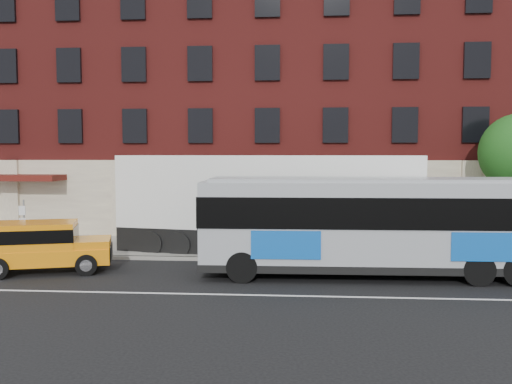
# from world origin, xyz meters

# --- Properties ---
(ground) EXTENTS (120.00, 120.00, 0.00)m
(ground) POSITION_xyz_m (0.00, 0.00, 0.00)
(ground) COLOR black
(ground) RESTS_ON ground
(sidewalk) EXTENTS (60.00, 6.00, 0.15)m
(sidewalk) POSITION_xyz_m (0.00, 9.00, 0.07)
(sidewalk) COLOR gray
(sidewalk) RESTS_ON ground
(kerb) EXTENTS (60.00, 0.25, 0.15)m
(kerb) POSITION_xyz_m (0.00, 6.00, 0.07)
(kerb) COLOR gray
(kerb) RESTS_ON ground
(lane_line) EXTENTS (60.00, 0.12, 0.01)m
(lane_line) POSITION_xyz_m (0.00, 0.50, 0.01)
(lane_line) COLOR silver
(lane_line) RESTS_ON ground
(building) EXTENTS (30.00, 12.10, 15.00)m
(building) POSITION_xyz_m (-0.01, 16.92, 7.58)
(building) COLOR maroon
(building) RESTS_ON sidewalk
(sign_pole) EXTENTS (0.30, 0.20, 2.50)m
(sign_pole) POSITION_xyz_m (-8.50, 6.15, 1.45)
(sign_pole) COLOR gray
(sign_pole) RESTS_ON ground
(city_bus) EXTENTS (13.22, 3.01, 3.61)m
(city_bus) POSITION_xyz_m (6.40, 3.49, 1.99)
(city_bus) COLOR #969A9F
(city_bus) RESTS_ON ground
(yellow_suv) EXTENTS (5.15, 3.24, 1.91)m
(yellow_suv) POSITION_xyz_m (-6.40, 3.27, 1.10)
(yellow_suv) COLOR orange
(yellow_suv) RESTS_ON ground
(shipping_container) EXTENTS (13.51, 4.95, 4.41)m
(shipping_container) POSITION_xyz_m (1.99, 7.36, 2.18)
(shipping_container) COLOR black
(shipping_container) RESTS_ON ground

